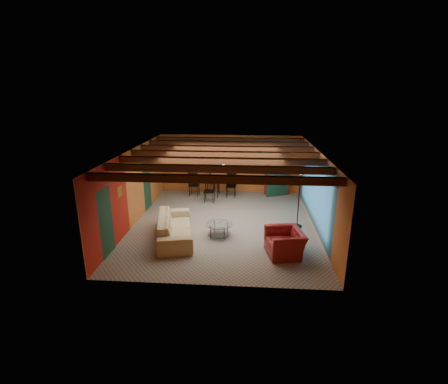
# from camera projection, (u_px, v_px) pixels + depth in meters

# --- Properties ---
(room) EXTENTS (6.52, 8.01, 2.71)m
(room) POSITION_uv_depth(u_px,v_px,m) (224.00, 160.00, 11.56)
(room) COLOR gray
(room) RESTS_ON ground
(sofa) EXTENTS (1.62, 2.86, 0.79)m
(sofa) POSITION_uv_depth(u_px,v_px,m) (175.00, 227.00, 10.87)
(sofa) COLOR tan
(sofa) RESTS_ON ground
(armchair) EXTENTS (1.22, 1.34, 0.75)m
(armchair) POSITION_uv_depth(u_px,v_px,m) (285.00, 243.00, 9.80)
(armchair) COLOR maroon
(armchair) RESTS_ON ground
(coffee_table) EXTENTS (1.05, 1.05, 0.46)m
(coffee_table) POSITION_uv_depth(u_px,v_px,m) (219.00, 230.00, 11.04)
(coffee_table) COLOR white
(coffee_table) RESTS_ON ground
(dining_table) EXTENTS (2.30, 2.30, 1.14)m
(dining_table) POSITION_uv_depth(u_px,v_px,m) (212.00, 184.00, 15.07)
(dining_table) COLOR silver
(dining_table) RESTS_ON ground
(armoire) EXTENTS (1.14, 0.88, 1.80)m
(armoire) POSITION_uv_depth(u_px,v_px,m) (277.00, 176.00, 15.25)
(armoire) COLOR maroon
(armoire) RESTS_ON ground
(floor_lamp) EXTENTS (0.56, 0.56, 2.13)m
(floor_lamp) POSITION_uv_depth(u_px,v_px,m) (299.00, 198.00, 11.58)
(floor_lamp) COLOR black
(floor_lamp) RESTS_ON ground
(ceiling_fan) EXTENTS (1.50, 1.50, 0.44)m
(ceiling_fan) POSITION_uv_depth(u_px,v_px,m) (224.00, 160.00, 11.45)
(ceiling_fan) COLOR #472614
(ceiling_fan) RESTS_ON ceiling
(painting) EXTENTS (1.05, 0.03, 0.65)m
(painting) POSITION_uv_depth(u_px,v_px,m) (211.00, 157.00, 15.50)
(painting) COLOR black
(painting) RESTS_ON wall_back
(potted_plant) EXTENTS (0.55, 0.50, 0.52)m
(potted_plant) POSITION_uv_depth(u_px,v_px,m) (279.00, 151.00, 14.90)
(potted_plant) COLOR #26661E
(potted_plant) RESTS_ON armoire
(vase) EXTENTS (0.22, 0.22, 0.18)m
(vase) POSITION_uv_depth(u_px,v_px,m) (212.00, 170.00, 14.88)
(vase) COLOR orange
(vase) RESTS_ON dining_table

